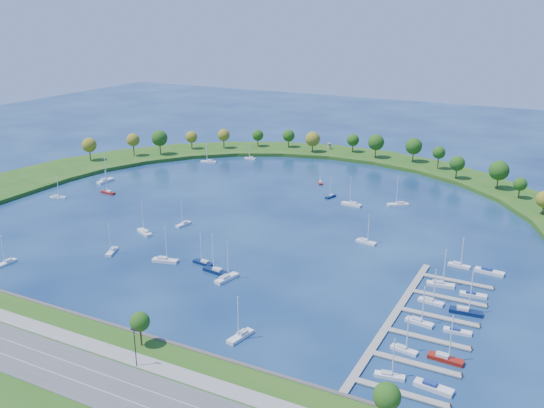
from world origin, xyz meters
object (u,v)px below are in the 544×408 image
at_px(moored_boat_18, 331,196).
at_px(moored_boat_13, 112,251).
at_px(moored_boat_6, 216,270).
at_px(docked_boat_9, 473,295).
at_px(moored_boat_8, 145,231).
at_px(docked_boat_7, 466,311).
at_px(harbor_tower, 329,146).
at_px(moored_boat_10, 227,277).
at_px(moored_boat_0, 208,161).
at_px(docked_boat_0, 389,374).
at_px(moored_boat_1, 203,262).
at_px(moored_boat_19, 320,182).
at_px(moored_boat_16, 366,241).
at_px(moored_boat_5, 58,197).
at_px(docked_boat_6, 431,301).
at_px(docked_boat_5, 457,331).
at_px(docked_boat_11, 489,271).
at_px(moored_boat_14, 105,180).
at_px(moored_boat_7, 398,204).
at_px(docked_boat_3, 446,358).
at_px(moored_boat_2, 165,260).
at_px(docked_boat_4, 419,321).
at_px(dock_system, 418,324).
at_px(docked_boat_8, 440,284).
at_px(docked_boat_2, 404,349).
at_px(moored_boat_11, 352,204).
at_px(moored_boat_12, 184,223).
at_px(docked_boat_10, 459,265).
at_px(moored_boat_3, 108,192).
at_px(docked_boat_1, 433,387).
at_px(moored_boat_9, 241,335).
at_px(moored_boat_4, 6,262).
at_px(moored_boat_17, 250,158).

bearing_deg(moored_boat_18, moored_boat_13, -10.04).
relative_size(moored_boat_6, docked_boat_9, 1.64).
relative_size(moored_boat_8, docked_boat_7, 0.92).
bearing_deg(harbor_tower, moored_boat_10, -78.16).
bearing_deg(moored_boat_0, docked_boat_0, 115.72).
distance_m(harbor_tower, moored_boat_0, 75.78).
distance_m(moored_boat_1, moored_boat_19, 110.06).
bearing_deg(moored_boat_16, moored_boat_5, -165.31).
bearing_deg(docked_boat_6, moored_boat_5, 178.24).
distance_m(moored_boat_13, docked_boat_5, 122.22).
height_order(docked_boat_6, docked_boat_11, docked_boat_6).
xyz_separation_m(moored_boat_14, moored_boat_18, (111.36, 29.08, -0.14)).
relative_size(moored_boat_6, moored_boat_8, 1.07).
xyz_separation_m(moored_boat_10, moored_boat_13, (-48.75, 0.06, -0.06)).
bearing_deg(docked_boat_6, docked_boat_0, -84.26).
xyz_separation_m(moored_boat_7, moored_boat_10, (-28.39, -100.20, -0.01)).
height_order(moored_boat_0, docked_boat_7, docked_boat_7).
xyz_separation_m(harbor_tower, docked_boat_3, (111.58, -196.16, -3.03)).
relative_size(harbor_tower, moored_boat_0, 0.30).
bearing_deg(moored_boat_2, harbor_tower, 79.13).
bearing_deg(docked_boat_4, dock_system, -98.32).
relative_size(moored_boat_10, docked_boat_8, 1.04).
distance_m(harbor_tower, docked_boat_2, 221.21).
bearing_deg(moored_boat_19, moored_boat_1, 151.11).
xyz_separation_m(moored_boat_1, moored_boat_2, (-12.95, -4.62, 0.06)).
relative_size(moored_boat_0, moored_boat_6, 0.95).
height_order(moored_boat_11, docked_boat_11, moored_boat_11).
bearing_deg(docked_boat_11, moored_boat_12, -170.49).
relative_size(moored_boat_2, docked_boat_4, 1.14).
xyz_separation_m(harbor_tower, docked_boat_2, (101.11, -196.73, -3.10)).
distance_m(docked_boat_9, docked_boat_10, 21.97).
bearing_deg(moored_boat_3, moored_boat_18, -152.34).
xyz_separation_m(docked_boat_6, docked_boat_8, (-0.02, 12.93, 0.04)).
height_order(moored_boat_11, docked_boat_1, moored_boat_11).
bearing_deg(moored_boat_11, docked_boat_4, 125.07).
relative_size(moored_boat_7, docked_boat_4, 1.18).
distance_m(dock_system, moored_boat_0, 197.76).
bearing_deg(docked_boat_2, moored_boat_11, 125.07).
bearing_deg(moored_boat_13, moored_boat_5, -141.62).
relative_size(moored_boat_0, moored_boat_10, 0.96).
bearing_deg(moored_boat_9, moored_boat_4, -81.61).
bearing_deg(moored_boat_17, docked_boat_3, 129.63).
distance_m(moored_boat_18, docked_boat_8, 96.60).
bearing_deg(moored_boat_12, moored_boat_19, 172.37).
xyz_separation_m(moored_boat_9, docked_boat_0, (40.87, 0.96, -0.06)).
bearing_deg(docked_boat_11, moored_boat_2, -152.40).
distance_m(moored_boat_0, docked_boat_0, 216.83).
distance_m(moored_boat_12, moored_boat_17, 112.98).
bearing_deg(moored_boat_4, moored_boat_17, 178.96).
distance_m(moored_boat_0, moored_boat_13, 132.49).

